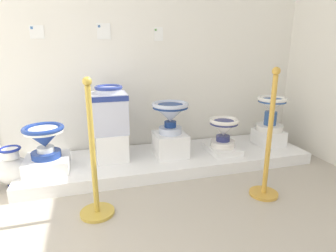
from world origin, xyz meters
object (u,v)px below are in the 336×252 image
at_px(stanchion_post_near_left, 95,177).
at_px(plinth_block_pale_glazed, 268,137).
at_px(info_placard_second, 104,31).
at_px(plinth_block_central_ornate, 222,149).
at_px(plinth_block_leftmost, 112,146).
at_px(info_placard_third, 158,34).
at_px(decorative_vase_corner, 13,169).
at_px(plinth_block_squat_floral, 170,144).
at_px(antique_toilet_leftmost, 110,109).
at_px(antique_toilet_pale_glazed, 271,110).
at_px(antique_toilet_squat_floral, 170,113).
at_px(antique_toilet_central_ornate, 223,129).
at_px(plinth_block_rightmost, 47,164).
at_px(info_placard_first, 37,32).
at_px(antique_toilet_rightmost, 44,138).
at_px(stanchion_post_near_right, 267,157).

bearing_deg(stanchion_post_near_left, plinth_block_pale_glazed, 20.04).
relative_size(plinth_block_pale_glazed, info_placard_second, 1.96).
bearing_deg(plinth_block_central_ornate, plinth_block_leftmost, 173.48).
xyz_separation_m(info_placard_third, decorative_vase_corner, (-1.48, -0.47, -1.19)).
bearing_deg(plinth_block_central_ornate, plinth_block_squat_floral, 173.62).
distance_m(antique_toilet_leftmost, antique_toilet_pale_glazed, 1.79).
bearing_deg(plinth_block_squat_floral, antique_toilet_pale_glazed, 0.16).
bearing_deg(antique_toilet_squat_floral, antique_toilet_leftmost, 173.34).
height_order(antique_toilet_central_ornate, info_placard_second, info_placard_second).
xyz_separation_m(plinth_block_rightmost, decorative_vase_corner, (-0.29, -0.00, -0.02)).
distance_m(info_placard_first, stanchion_post_near_left, 1.61).
height_order(plinth_block_rightmost, antique_toilet_central_ornate, antique_toilet_central_ornate).
xyz_separation_m(plinth_block_leftmost, info_placard_second, (0.01, 0.35, 1.12)).
height_order(antique_toilet_squat_floral, info_placard_third, info_placard_third).
bearing_deg(plinth_block_central_ornate, antique_toilet_squat_floral, 173.62).
height_order(antique_toilet_leftmost, decorative_vase_corner, antique_toilet_leftmost).
distance_m(antique_toilet_rightmost, decorative_vase_corner, 0.40).
height_order(info_placard_first, stanchion_post_near_left, info_placard_first).
bearing_deg(decorative_vase_corner, plinth_block_rightmost, 0.17).
bearing_deg(antique_toilet_squat_floral, antique_toilet_pale_glazed, 0.16).
distance_m(info_placard_first, info_placard_third, 1.21).
relative_size(antique_toilet_leftmost, antique_toilet_squat_floral, 1.25).
height_order(plinth_block_leftmost, antique_toilet_squat_floral, antique_toilet_squat_floral).
bearing_deg(info_placard_third, antique_toilet_central_ornate, -39.37).
distance_m(plinth_block_rightmost, antique_toilet_pale_glazed, 2.42).
relative_size(plinth_block_rightmost, antique_toilet_central_ornate, 1.22).
bearing_deg(stanchion_post_near_right, antique_toilet_central_ornate, 91.63).
distance_m(plinth_block_squat_floral, antique_toilet_central_ornate, 0.59).
distance_m(antique_toilet_central_ornate, info_placard_second, 1.61).
bearing_deg(info_placard_third, plinth_block_pale_glazed, -18.95).
bearing_deg(plinth_block_leftmost, antique_toilet_central_ornate, -6.52).
xyz_separation_m(antique_toilet_pale_glazed, stanchion_post_near_right, (-0.60, -0.82, -0.19)).
height_order(antique_toilet_leftmost, plinth_block_squat_floral, antique_toilet_leftmost).
relative_size(plinth_block_pale_glazed, info_placard_third, 2.17).
distance_m(antique_toilet_squat_floral, stanchion_post_near_left, 1.10).
relative_size(plinth_block_rightmost, antique_toilet_squat_floral, 1.03).
bearing_deg(plinth_block_rightmost, plinth_block_squat_floral, 2.29).
bearing_deg(antique_toilet_squat_floral, stanchion_post_near_left, -137.60).
bearing_deg(antique_toilet_central_ornate, info_placard_third, 140.63).
distance_m(antique_toilet_leftmost, plinth_block_pale_glazed, 1.84).
bearing_deg(antique_toilet_squat_floral, info_placard_first, 161.10).
distance_m(antique_toilet_squat_floral, info_placard_first, 1.51).
distance_m(info_placard_third, decorative_vase_corner, 1.95).
height_order(info_placard_second, stanchion_post_near_right, info_placard_second).
bearing_deg(antique_toilet_rightmost, antique_toilet_leftmost, 11.02).
bearing_deg(info_placard_first, antique_toilet_squat_floral, -18.90).
xyz_separation_m(antique_toilet_rightmost, plinth_block_squat_floral, (1.20, 0.05, -0.20)).
bearing_deg(decorative_vase_corner, stanchion_post_near_left, -43.67).
distance_m(antique_toilet_rightmost, antique_toilet_pale_glazed, 2.40).
bearing_deg(info_placard_second, antique_toilet_central_ornate, -22.52).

